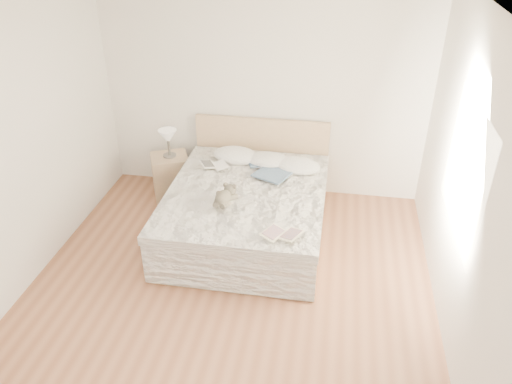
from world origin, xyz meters
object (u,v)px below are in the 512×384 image
at_px(bed, 248,208).
at_px(teddy_bear, 223,202).
at_px(nightstand, 171,176).
at_px(childrens_book, 282,234).
at_px(photo_book, 214,165).
at_px(table_lamp, 168,138).

bearing_deg(bed, teddy_bear, -110.23).
bearing_deg(nightstand, bed, -29.64).
bearing_deg(childrens_book, photo_book, 154.97).
bearing_deg(teddy_bear, bed, 78.19).
distance_m(bed, teddy_bear, 0.60).
height_order(nightstand, table_lamp, table_lamp).
relative_size(table_lamp, photo_book, 1.10).
xyz_separation_m(table_lamp, childrens_book, (1.62, -1.54, -0.19)).
height_order(table_lamp, photo_book, table_lamp).
bearing_deg(table_lamp, photo_book, -23.37).
xyz_separation_m(photo_book, teddy_bear, (0.31, -0.83, 0.02)).
height_order(bed, table_lamp, bed).
bearing_deg(bed, childrens_book, -60.77).
bearing_deg(nightstand, photo_book, -22.55).
xyz_separation_m(bed, nightstand, (-1.13, 0.64, -0.03)).
bearing_deg(photo_book, nightstand, 125.47).
height_order(nightstand, teddy_bear, teddy_bear).
bearing_deg(bed, table_lamp, 149.90).
height_order(childrens_book, teddy_bear, teddy_bear).
relative_size(nightstand, table_lamp, 1.57).
bearing_deg(teddy_bear, childrens_book, -24.50).
bearing_deg(teddy_bear, photo_book, 118.68).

